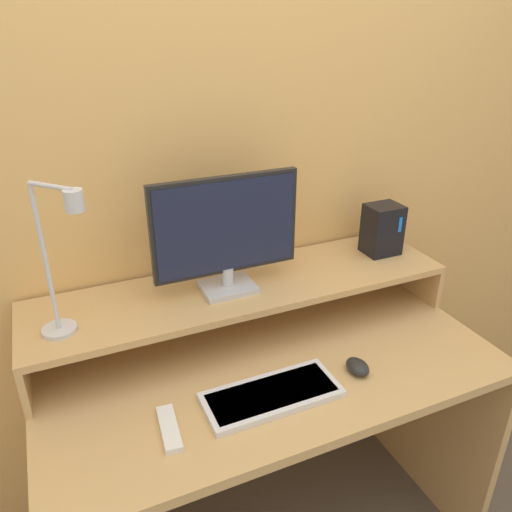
% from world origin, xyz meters
% --- Properties ---
extents(wall_back, '(6.00, 0.05, 2.50)m').
position_xyz_m(wall_back, '(0.00, 0.74, 1.25)').
color(wall_back, '#E5AD60').
rests_on(wall_back, ground_plane).
extents(desk, '(1.33, 0.71, 0.77)m').
position_xyz_m(desk, '(0.00, 0.35, 0.55)').
color(desk, tan).
rests_on(desk, ground_plane).
extents(monitor_shelf, '(1.33, 0.34, 0.16)m').
position_xyz_m(monitor_shelf, '(0.00, 0.54, 0.91)').
color(monitor_shelf, tan).
rests_on(monitor_shelf, desk).
extents(monitor, '(0.45, 0.13, 0.36)m').
position_xyz_m(monitor, '(-0.06, 0.52, 1.13)').
color(monitor, '#BCBCC1').
rests_on(monitor, monitor_shelf).
extents(desk_lamp, '(0.15, 0.16, 0.42)m').
position_xyz_m(desk_lamp, '(-0.52, 0.46, 1.15)').
color(desk_lamp, silver).
rests_on(desk_lamp, monitor_shelf).
extents(router_dock, '(0.12, 0.10, 0.18)m').
position_xyz_m(router_dock, '(0.53, 0.56, 1.02)').
color(router_dock, black).
rests_on(router_dock, monitor_shelf).
extents(keyboard, '(0.37, 0.16, 0.02)m').
position_xyz_m(keyboard, '(-0.06, 0.20, 0.78)').
color(keyboard, silver).
rests_on(keyboard, desk).
extents(mouse, '(0.06, 0.08, 0.04)m').
position_xyz_m(mouse, '(0.21, 0.19, 0.79)').
color(mouse, black).
rests_on(mouse, desk).
extents(remote_control, '(0.06, 0.16, 0.02)m').
position_xyz_m(remote_control, '(-0.34, 0.19, 0.78)').
color(remote_control, white).
rests_on(remote_control, desk).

